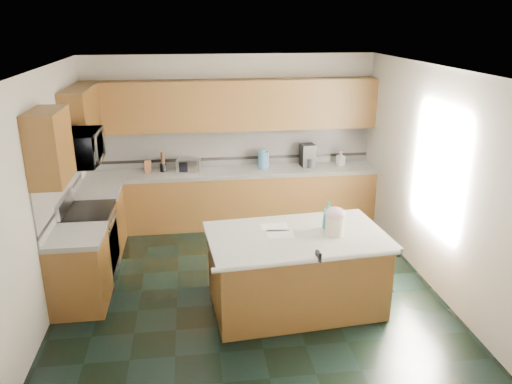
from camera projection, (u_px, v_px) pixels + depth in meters
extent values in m
plane|color=black|center=(248.00, 284.00, 6.40)|extent=(4.60, 4.60, 0.00)
plane|color=white|center=(247.00, 68.00, 5.51)|extent=(4.60, 4.60, 0.00)
cube|color=silver|center=(231.00, 139.00, 8.13)|extent=(4.60, 0.04, 2.70)
cube|color=silver|center=(282.00, 280.00, 3.79)|extent=(4.60, 0.04, 2.70)
cube|color=silver|center=(45.00, 193.00, 5.67)|extent=(0.04, 4.60, 2.70)
cube|color=silver|center=(431.00, 176.00, 6.24)|extent=(0.04, 4.60, 2.70)
cube|color=#4B2E0F|center=(234.00, 199.00, 8.13)|extent=(4.60, 0.60, 0.86)
cube|color=white|center=(233.00, 172.00, 7.98)|extent=(4.60, 0.64, 0.06)
cube|color=#4B2E0F|center=(231.00, 105.00, 7.76)|extent=(4.60, 0.33, 0.78)
cube|color=silver|center=(231.00, 147.00, 8.13)|extent=(4.60, 0.02, 0.63)
cube|color=black|center=(232.00, 158.00, 8.19)|extent=(4.60, 0.01, 0.05)
cube|color=#4B2E0F|center=(101.00, 222.00, 7.22)|extent=(0.60, 0.82, 0.86)
cube|color=white|center=(97.00, 192.00, 7.07)|extent=(0.64, 0.82, 0.06)
cube|color=#4B2E0F|center=(79.00, 273.00, 5.79)|extent=(0.60, 0.72, 0.86)
cube|color=white|center=(75.00, 237.00, 5.64)|extent=(0.64, 0.72, 0.06)
cube|color=silver|center=(61.00, 187.00, 6.23)|extent=(0.02, 2.30, 0.63)
cube|color=black|center=(63.00, 201.00, 6.29)|extent=(0.01, 2.30, 0.05)
cube|color=#4B2E0F|center=(81.00, 117.00, 6.83)|extent=(0.33, 1.09, 0.78)
cube|color=#4B2E0F|center=(49.00, 147.00, 5.27)|extent=(0.33, 0.72, 0.78)
cube|color=#B7B7BC|center=(91.00, 245.00, 6.48)|extent=(0.60, 0.76, 0.88)
cube|color=black|center=(114.00, 246.00, 6.53)|extent=(0.02, 0.68, 0.55)
cube|color=black|center=(87.00, 212.00, 6.33)|extent=(0.62, 0.78, 0.04)
cylinder|color=#B7B7BC|center=(113.00, 219.00, 6.41)|extent=(0.02, 0.66, 0.02)
cube|color=#B7B7BC|center=(64.00, 204.00, 6.25)|extent=(0.06, 0.76, 0.18)
imported|color=#B7B7BC|center=(79.00, 148.00, 6.05)|extent=(0.50, 0.73, 0.41)
cube|color=#4B2E0F|center=(296.00, 273.00, 5.78)|extent=(1.98, 1.24, 0.86)
cube|color=white|center=(297.00, 237.00, 5.63)|extent=(2.09, 1.35, 0.06)
cylinder|color=white|center=(309.00, 261.00, 5.08)|extent=(2.00, 0.22, 0.06)
cylinder|color=beige|center=(335.00, 226.00, 5.58)|extent=(0.28, 0.28, 0.22)
ellipsoid|color=silver|center=(335.00, 214.00, 5.53)|extent=(0.23, 0.23, 0.14)
cylinder|color=tan|center=(336.00, 210.00, 5.52)|extent=(0.07, 0.03, 0.03)
sphere|color=tan|center=(332.00, 210.00, 5.51)|extent=(0.04, 0.04, 0.04)
sphere|color=tan|center=(339.00, 209.00, 5.52)|extent=(0.04, 0.04, 0.04)
imported|color=teal|center=(328.00, 215.00, 5.72)|extent=(0.14, 0.14, 0.33)
cube|color=white|center=(280.00, 234.00, 5.63)|extent=(0.32, 0.25, 0.00)
cube|color=white|center=(274.00, 227.00, 5.81)|extent=(0.32, 0.25, 0.00)
cube|color=black|center=(318.00, 256.00, 5.09)|extent=(0.05, 0.11, 0.09)
cylinder|color=black|center=(320.00, 260.00, 5.04)|extent=(0.02, 0.07, 0.02)
cube|color=#472814|center=(148.00, 167.00, 7.82)|extent=(0.12, 0.15, 0.21)
cylinder|color=black|center=(163.00, 167.00, 7.89)|extent=(0.10, 0.10, 0.13)
cylinder|color=#472814|center=(163.00, 158.00, 7.83)|extent=(0.06, 0.06, 0.19)
cube|color=#B7B7BC|center=(189.00, 165.00, 7.90)|extent=(0.39, 0.32, 0.20)
cube|color=black|center=(189.00, 167.00, 7.79)|extent=(0.31, 0.01, 0.16)
cylinder|color=white|center=(266.00, 160.00, 8.09)|extent=(0.11, 0.11, 0.25)
cylinder|color=#B7B7BC|center=(266.00, 167.00, 8.13)|extent=(0.17, 0.17, 0.01)
cylinder|color=#4882B5|center=(263.00, 160.00, 8.04)|extent=(0.17, 0.17, 0.27)
cylinder|color=#4882B5|center=(263.00, 151.00, 7.99)|extent=(0.08, 0.08, 0.04)
cube|color=black|center=(308.00, 155.00, 8.13)|extent=(0.23, 0.25, 0.37)
cylinder|color=black|center=(308.00, 162.00, 8.12)|extent=(0.15, 0.15, 0.15)
imported|color=white|center=(341.00, 158.00, 8.20)|extent=(0.14, 0.15, 0.24)
cylinder|color=red|center=(341.00, 150.00, 8.15)|extent=(0.02, 0.02, 0.03)
cube|color=white|center=(438.00, 170.00, 6.00)|extent=(0.02, 1.40, 1.10)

